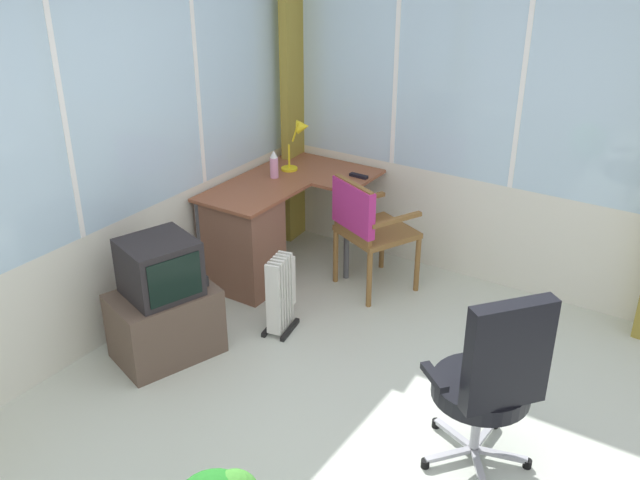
# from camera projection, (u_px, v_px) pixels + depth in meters

# --- Properties ---
(ground) EXTENTS (5.48, 4.83, 0.06)m
(ground) POSITION_uv_depth(u_px,v_px,m) (348.00, 462.00, 3.77)
(ground) COLOR beige
(north_window_panel) EXTENTS (4.48, 0.07, 2.51)m
(north_window_panel) POSITION_uv_depth(u_px,v_px,m) (69.00, 167.00, 4.16)
(north_window_panel) COLOR silver
(north_window_panel) RESTS_ON ground
(east_window_panel) EXTENTS (0.07, 3.83, 2.51)m
(east_window_panel) POSITION_uv_depth(u_px,v_px,m) (519.00, 126.00, 4.92)
(east_window_panel) COLOR silver
(east_window_panel) RESTS_ON ground
(curtain_corner) EXTENTS (0.32, 0.10, 2.41)m
(curtain_corner) POSITION_uv_depth(u_px,v_px,m) (294.00, 100.00, 5.73)
(curtain_corner) COLOR olive
(curtain_corner) RESTS_ON ground
(desk) EXTENTS (1.31, 0.90, 0.74)m
(desk) POSITION_uv_depth(u_px,v_px,m) (249.00, 236.00, 5.28)
(desk) COLOR brown
(desk) RESTS_ON ground
(desk_lamp) EXTENTS (0.24, 0.20, 0.40)m
(desk_lamp) POSITION_uv_depth(u_px,v_px,m) (300.00, 136.00, 5.51)
(desk_lamp) COLOR yellow
(desk_lamp) RESTS_ON desk
(tv_remote) EXTENTS (0.05, 0.15, 0.02)m
(tv_remote) POSITION_uv_depth(u_px,v_px,m) (359.00, 176.00, 5.44)
(tv_remote) COLOR black
(tv_remote) RESTS_ON desk
(spray_bottle) EXTENTS (0.06, 0.06, 0.22)m
(spray_bottle) POSITION_uv_depth(u_px,v_px,m) (274.00, 165.00, 5.40)
(spray_bottle) COLOR #DC95BB
(spray_bottle) RESTS_ON desk
(wooden_armchair) EXTENTS (0.64, 0.64, 0.89)m
(wooden_armchair) POSITION_uv_depth(u_px,v_px,m) (364.00, 221.00, 5.12)
(wooden_armchair) COLOR brown
(wooden_armchair) RESTS_ON ground
(office_chair) EXTENTS (0.61, 0.60, 1.05)m
(office_chair) POSITION_uv_depth(u_px,v_px,m) (492.00, 377.00, 3.45)
(office_chair) COLOR #B7B7BF
(office_chair) RESTS_ON ground
(tv_on_stand) EXTENTS (0.75, 0.62, 0.82)m
(tv_on_stand) POSITION_uv_depth(u_px,v_px,m) (164.00, 305.00, 4.46)
(tv_on_stand) COLOR brown
(tv_on_stand) RESTS_ON ground
(space_heater) EXTENTS (0.32, 0.22, 0.55)m
(space_heater) POSITION_uv_depth(u_px,v_px,m) (281.00, 292.00, 4.77)
(space_heater) COLOR white
(space_heater) RESTS_ON ground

